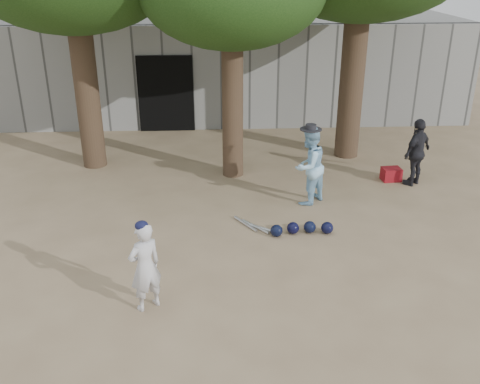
{
  "coord_description": "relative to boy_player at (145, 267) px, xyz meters",
  "views": [
    {
      "loc": [
        0.15,
        -7.61,
        4.77
      ],
      "look_at": [
        0.6,
        1.0,
        0.95
      ],
      "focal_mm": 40.0,
      "sensor_mm": 36.0,
      "label": 1
    }
  ],
  "objects": [
    {
      "name": "back_building",
      "position": [
        0.87,
        11.33,
        0.8
      ],
      "size": [
        16.0,
        5.24,
        3.0
      ],
      "color": "gray",
      "rests_on": "ground"
    },
    {
      "name": "spectator_blue",
      "position": [
        2.96,
        3.54,
        0.12
      ],
      "size": [
        1.0,
        1.0,
        1.63
      ],
      "primitive_type": "imported",
      "rotation": [
        0.0,
        0.0,
        3.91
      ],
      "color": "#9CD0F1",
      "rests_on": "ground"
    },
    {
      "name": "bat_pile",
      "position": [
        1.79,
        2.43,
        -0.67
      ],
      "size": [
        0.88,
        0.8,
        0.06
      ],
      "color": "silver",
      "rests_on": "ground"
    },
    {
      "name": "helmet_row",
      "position": [
        2.63,
        2.15,
        -0.58
      ],
      "size": [
        1.19,
        0.34,
        0.23
      ],
      "color": "black",
      "rests_on": "ground"
    },
    {
      "name": "spectator_dark",
      "position": [
        5.54,
        4.39,
        0.07
      ],
      "size": [
        0.94,
        0.85,
        1.53
      ],
      "primitive_type": "imported",
      "rotation": [
        0.0,
        0.0,
        3.81
      ],
      "color": "black",
      "rests_on": "ground"
    },
    {
      "name": "boy_player",
      "position": [
        0.0,
        0.0,
        0.0
      ],
      "size": [
        0.61,
        0.57,
        1.39
      ],
      "primitive_type": "imported",
      "rotation": [
        0.0,
        0.0,
        3.77
      ],
      "color": "silver",
      "rests_on": "ground"
    },
    {
      "name": "ground",
      "position": [
        0.87,
        1.0,
        -0.69
      ],
      "size": [
        70.0,
        70.0,
        0.0
      ],
      "primitive_type": "plane",
      "color": "#937C5E",
      "rests_on": "ground"
    },
    {
      "name": "red_bag",
      "position": [
        5.11,
        4.64,
        -0.54
      ],
      "size": [
        0.45,
        0.36,
        0.3
      ],
      "primitive_type": "cube",
      "rotation": [
        0.0,
        0.0,
        0.09
      ],
      "color": "maroon",
      "rests_on": "ground"
    }
  ]
}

